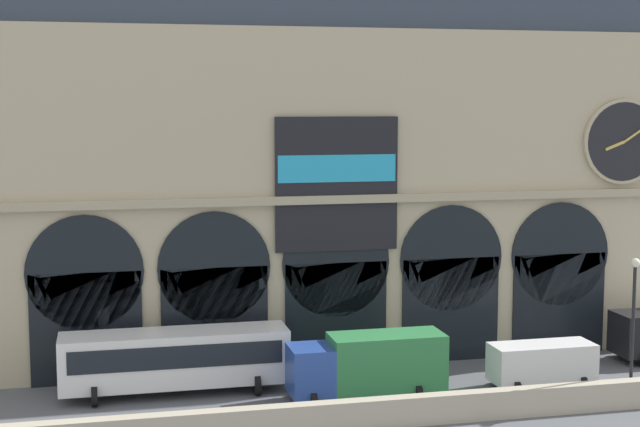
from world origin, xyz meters
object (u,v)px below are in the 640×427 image
bus_midwest (175,358)px  street_lamp_quayside (634,310)px  van_mideast (542,362)px  box_truck_center (369,364)px

bus_midwest → street_lamp_quayside: size_ratio=1.59×
van_mideast → street_lamp_quayside: 5.38m
bus_midwest → box_truck_center: 9.42m
van_mideast → box_truck_center: bearing=179.1°
box_truck_center → street_lamp_quayside: size_ratio=1.09×
box_truck_center → van_mideast: bearing=-0.9°
box_truck_center → van_mideast: box_truck_center is taller
bus_midwest → street_lamp_quayside: street_lamp_quayside is taller
van_mideast → street_lamp_quayside: size_ratio=0.75×
bus_midwest → van_mideast: size_ratio=2.12×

